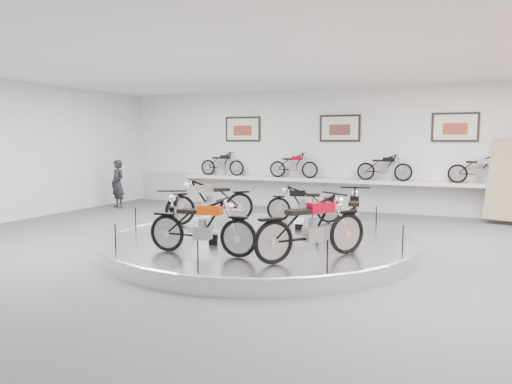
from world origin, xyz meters
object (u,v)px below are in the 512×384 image
at_px(bike_b, 303,204).
at_px(bike_f, 312,227).
at_px(display_platform, 259,244).
at_px(shelf, 337,181).
at_px(bike_a, 354,214).
at_px(bike_d, 174,212).
at_px(visitor, 118,184).
at_px(bike_e, 202,226).
at_px(bike_c, 210,201).

height_order(bike_b, bike_f, bike_f).
height_order(display_platform, shelf, shelf).
bearing_deg(bike_a, bike_d, 95.95).
bearing_deg(display_platform, bike_f, -42.16).
relative_size(bike_d, visitor, 1.05).
bearing_deg(bike_b, bike_a, 122.11).
distance_m(bike_b, bike_e, 4.10).
bearing_deg(bike_a, display_platform, 93.61).
xyz_separation_m(bike_c, bike_d, (0.04, -1.68, -0.04)).
relative_size(bike_e, visitor, 1.06).
xyz_separation_m(display_platform, shelf, (0.00, 6.40, 0.85)).
relative_size(bike_d, bike_f, 0.91).
distance_m(bike_a, bike_b, 2.35).
distance_m(shelf, visitor, 7.41).
relative_size(display_platform, bike_c, 3.40).
bearing_deg(shelf, bike_e, -92.09).
bearing_deg(bike_b, bike_e, 70.53).
relative_size(bike_b, bike_c, 0.83).
distance_m(bike_a, bike_f, 1.94).
bearing_deg(visitor, bike_f, -12.77).
relative_size(shelf, bike_f, 5.76).
distance_m(bike_b, visitor, 7.59).
xyz_separation_m(shelf, bike_b, (0.25, -4.22, -0.24)).
relative_size(shelf, bike_e, 6.26).
relative_size(bike_b, bike_d, 0.90).
relative_size(shelf, bike_b, 7.06).
distance_m(bike_b, bike_f, 3.85).
height_order(bike_a, visitor, visitor).
bearing_deg(shelf, visitor, -162.70).
xyz_separation_m(shelf, visitor, (-7.07, -2.20, -0.18)).
relative_size(display_platform, visitor, 3.88).
height_order(bike_a, bike_d, bike_a).
distance_m(bike_a, visitor, 9.69).
bearing_deg(bike_e, bike_f, 9.98).
relative_size(shelf, bike_c, 5.85).
bearing_deg(bike_d, bike_b, 114.74).
bearing_deg(shelf, bike_b, -86.65).
distance_m(shelf, bike_c, 5.61).
height_order(shelf, bike_d, bike_d).
distance_m(shelf, bike_b, 4.23).
distance_m(display_platform, bike_b, 2.28).
bearing_deg(bike_e, bike_c, 112.57).
xyz_separation_m(bike_a, bike_c, (-3.63, 0.58, 0.03)).
distance_m(shelf, bike_a, 6.20).
distance_m(bike_e, bike_f, 1.94).
distance_m(shelf, bike_e, 8.29).
height_order(shelf, visitor, visitor).
relative_size(shelf, bike_a, 6.17).
distance_m(bike_c, bike_f, 4.17).
bearing_deg(bike_f, visitor, 94.33).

